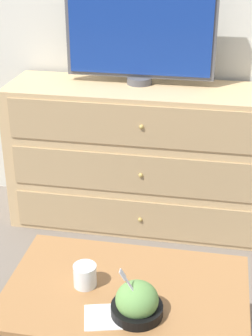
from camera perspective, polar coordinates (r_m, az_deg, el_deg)
The scene contains 7 objects.
ground_plane at distance 3.34m, azimuth 1.45°, elevation -3.42°, with size 12.00×12.00×0.00m, color #70665B.
dresser at distance 2.92m, azimuth 2.35°, elevation 1.12°, with size 1.55×0.46×0.82m.
tv at distance 2.79m, azimuth 1.57°, elevation 14.85°, with size 0.80×0.14×0.54m.
coffee_table at distance 1.97m, azimuth -0.00°, elevation -14.53°, with size 0.89×0.58×0.41m.
takeout_bowl at distance 1.81m, azimuth 1.22°, elevation -14.70°, with size 0.18×0.18×0.19m.
drink_cup at distance 1.94m, azimuth -4.56°, elevation -11.90°, with size 0.09×0.09×0.09m.
napkin at distance 1.82m, azimuth -2.54°, elevation -16.17°, with size 0.16×0.16×0.00m.
Camera 1 is at (0.46, -2.89, 1.63)m, focal length 55.00 mm.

